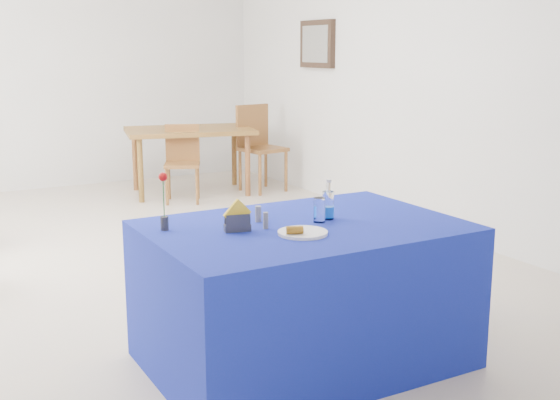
% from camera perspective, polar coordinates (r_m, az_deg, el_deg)
% --- Properties ---
extents(floor, '(7.00, 7.00, 0.00)m').
position_cam_1_polar(floor, '(5.69, -9.75, -4.84)').
color(floor, '#C2B2A1').
rests_on(floor, ground).
extents(room_shell, '(7.00, 7.00, 7.00)m').
position_cam_1_polar(room_shell, '(5.45, -10.43, 13.03)').
color(room_shell, silver).
rests_on(room_shell, ground).
extents(picture_frame, '(0.06, 0.64, 0.52)m').
position_cam_1_polar(picture_frame, '(7.97, 3.04, 12.54)').
color(picture_frame, black).
rests_on(picture_frame, room_shell).
extents(picture_art, '(0.02, 0.52, 0.40)m').
position_cam_1_polar(picture_art, '(7.96, 2.89, 12.54)').
color(picture_art, '#998C66').
rests_on(picture_art, room_shell).
extents(plate, '(0.25, 0.25, 0.01)m').
position_cam_1_polar(plate, '(3.45, 1.86, -2.67)').
color(plate, white).
rests_on(plate, blue_table).
extents(drinking_glass, '(0.06, 0.06, 0.13)m').
position_cam_1_polar(drinking_glass, '(3.68, 3.22, -0.81)').
color(drinking_glass, white).
rests_on(drinking_glass, blue_table).
extents(salt_shaker, '(0.03, 0.03, 0.08)m').
position_cam_1_polar(salt_shaker, '(3.68, -1.78, -1.14)').
color(salt_shaker, slate).
rests_on(salt_shaker, blue_table).
extents(pepper_shaker, '(0.03, 0.03, 0.08)m').
position_cam_1_polar(pepper_shaker, '(3.54, -1.17, -1.68)').
color(pepper_shaker, slate).
rests_on(pepper_shaker, blue_table).
extents(blue_table, '(1.60, 1.10, 0.76)m').
position_cam_1_polar(blue_table, '(3.75, 1.94, -7.62)').
color(blue_table, '#10229A').
rests_on(blue_table, floor).
extents(water_bottle, '(0.07, 0.07, 0.21)m').
position_cam_1_polar(water_bottle, '(3.74, 3.93, -0.50)').
color(water_bottle, white).
rests_on(water_bottle, blue_table).
extents(napkin_holder, '(0.15, 0.08, 0.17)m').
position_cam_1_polar(napkin_holder, '(3.50, -3.49, -1.77)').
color(napkin_holder, '#3A3A3F').
rests_on(napkin_holder, blue_table).
extents(rose_vase, '(0.04, 0.04, 0.29)m').
position_cam_1_polar(rose_vase, '(3.54, -9.42, -0.27)').
color(rose_vase, '#292A2F').
rests_on(rose_vase, blue_table).
extents(oak_table, '(1.59, 1.21, 0.76)m').
position_cam_1_polar(oak_table, '(8.15, -7.37, 5.25)').
color(oak_table, brown).
rests_on(oak_table, floor).
extents(chair_bg_left, '(0.50, 0.50, 0.84)m').
position_cam_1_polar(chair_bg_left, '(7.78, -7.94, 3.46)').
color(chair_bg_left, brown).
rests_on(chair_bg_left, floor).
extents(chair_bg_right, '(0.52, 0.52, 1.01)m').
position_cam_1_polar(chair_bg_right, '(8.29, -1.80, 4.79)').
color(chair_bg_right, brown).
rests_on(chair_bg_right, floor).
extents(banana_pieces, '(0.09, 0.07, 0.04)m').
position_cam_1_polar(banana_pieces, '(3.39, 1.22, -2.45)').
color(banana_pieces, gold).
rests_on(banana_pieces, plate).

